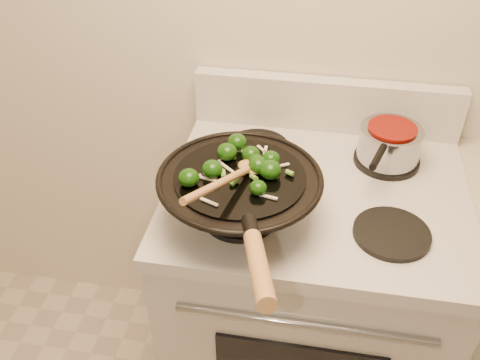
# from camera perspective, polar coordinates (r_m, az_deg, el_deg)

# --- Properties ---
(stove) EXTENTS (0.78, 0.67, 1.08)m
(stove) POSITION_cam_1_polar(r_m,az_deg,el_deg) (1.72, 6.94, -12.57)
(stove) COLOR silver
(stove) RESTS_ON ground
(wok) EXTENTS (0.39, 0.63, 0.22)m
(wok) POSITION_cam_1_polar(r_m,az_deg,el_deg) (1.25, -0.01, -1.54)
(wok) COLOR black
(wok) RESTS_ON stove
(stirfry) EXTENTS (0.25, 0.25, 0.04)m
(stirfry) POSITION_cam_1_polar(r_m,az_deg,el_deg) (1.23, 0.14, 1.83)
(stirfry) COLOR #113A09
(stirfry) RESTS_ON wok
(wooden_spoon) EXTENTS (0.14, 0.29, 0.11)m
(wooden_spoon) POSITION_cam_1_polar(r_m,az_deg,el_deg) (1.16, -0.63, 0.46)
(wooden_spoon) COLOR #A97742
(wooden_spoon) RESTS_ON wok
(saucepan) EXTENTS (0.17, 0.27, 0.10)m
(saucepan) POSITION_cam_1_polar(r_m,az_deg,el_deg) (1.50, 15.66, 3.79)
(saucepan) COLOR #92949A
(saucepan) RESTS_ON stove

